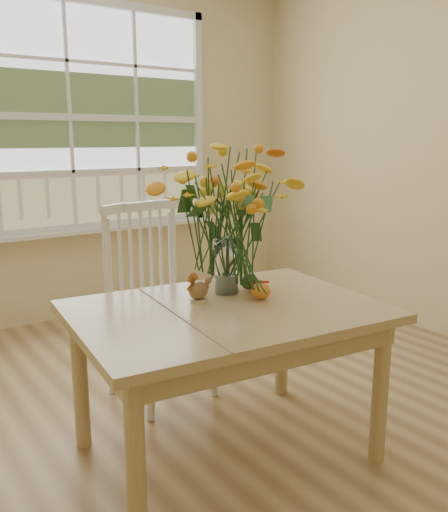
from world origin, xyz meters
TOP-DOWN VIEW (x-y plane):
  - floor at (0.00, 0.00)m, footprint 4.00×4.50m
  - wall_back at (0.00, 2.25)m, footprint 4.00×0.02m
  - window at (0.00, 2.21)m, footprint 2.42×0.12m
  - dining_table at (-0.17, -0.03)m, footprint 1.38×1.06m
  - windsor_chair at (-0.13, 0.71)m, footprint 0.52×0.50m
  - flower_vase at (-0.04, 0.15)m, footprint 0.54×0.54m
  - pumpkin at (0.02, -0.03)m, footprint 0.09×0.09m
  - turkey_figurine at (-0.22, 0.10)m, footprint 0.12×0.10m
  - dark_gourd at (0.07, 0.11)m, footprint 0.13×0.08m

SIDE VIEW (x-z plane):
  - floor at x=0.00m, z-range -0.01..0.00m
  - windsor_chair at x=-0.13m, z-range 0.06..1.09m
  - dining_table at x=-0.17m, z-range 0.25..0.94m
  - pumpkin at x=0.02m, z-range 0.69..0.76m
  - dark_gourd at x=0.07m, z-range 0.69..0.77m
  - turkey_figurine at x=-0.22m, z-range 0.68..0.80m
  - flower_vase at x=-0.04m, z-range 0.76..1.40m
  - wall_back at x=0.00m, z-range 0.00..2.70m
  - window at x=0.00m, z-range 0.66..2.40m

